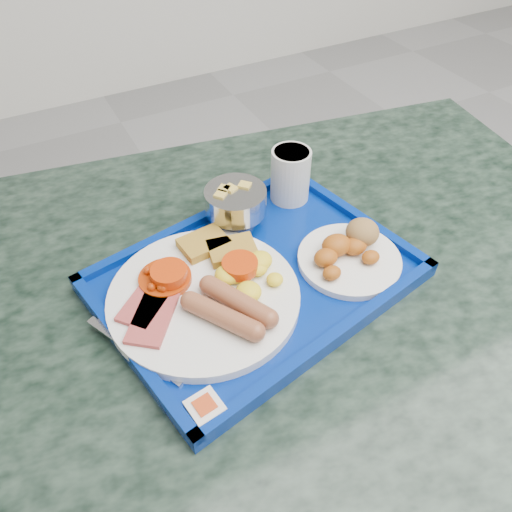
{
  "coord_description": "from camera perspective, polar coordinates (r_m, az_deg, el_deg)",
  "views": [
    {
      "loc": [
        -1.15,
        0.21,
        1.35
      ],
      "look_at": [
        -0.91,
        0.66,
        0.85
      ],
      "focal_mm": 35.0,
      "sensor_mm": 36.0,
      "label": 1
    }
  ],
  "objects": [
    {
      "name": "main_plate",
      "position": [
        0.71,
        -5.48,
        -3.97
      ],
      "size": [
        0.27,
        0.27,
        0.04
      ],
      "rotation": [
        0.0,
        0.0,
        0.41
      ],
      "color": "white",
      "rests_on": "tray"
    },
    {
      "name": "spoon",
      "position": [
        0.71,
        -11.81,
        -5.46
      ],
      "size": [
        0.08,
        0.19,
        0.01
      ],
      "rotation": [
        0.0,
        0.0,
        0.33
      ],
      "color": "#B2B1B4",
      "rests_on": "tray"
    },
    {
      "name": "tray",
      "position": [
        0.75,
        -0.0,
        -2.51
      ],
      "size": [
        0.5,
        0.41,
        0.03
      ],
      "rotation": [
        0.0,
        0.0,
        0.2
      ],
      "color": "navy",
      "rests_on": "table"
    },
    {
      "name": "knife",
      "position": [
        0.68,
        -13.79,
        -10.38
      ],
      "size": [
        0.08,
        0.16,
        0.0
      ],
      "primitive_type": "cube",
      "rotation": [
        0.0,
        0.0,
        0.45
      ],
      "color": "#B2B1B4",
      "rests_on": "tray"
    },
    {
      "name": "table",
      "position": [
        0.91,
        -0.45,
        -12.39
      ],
      "size": [
        1.39,
        1.04,
        0.79
      ],
      "rotation": [
        0.0,
        0.0,
        -0.16
      ],
      "color": "gray",
      "rests_on": "floor"
    },
    {
      "name": "juice_cup",
      "position": [
        0.86,
        3.96,
        9.37
      ],
      "size": [
        0.07,
        0.07,
        0.09
      ],
      "color": "silver",
      "rests_on": "tray"
    },
    {
      "name": "bread_plate",
      "position": [
        0.77,
        10.66,
        0.48
      ],
      "size": [
        0.16,
        0.16,
        0.05
      ],
      "rotation": [
        0.0,
        0.0,
        0.04
      ],
      "color": "white",
      "rests_on": "tray"
    },
    {
      "name": "fruit_bowl",
      "position": [
        0.8,
        -2.36,
        6.21
      ],
      "size": [
        0.1,
        0.1,
        0.07
      ],
      "color": "#B2B1B4",
      "rests_on": "tray"
    },
    {
      "name": "jam_packet",
      "position": [
        0.61,
        -5.85,
        -16.88
      ],
      "size": [
        0.04,
        0.04,
        0.02
      ],
      "rotation": [
        0.0,
        0.0,
        0.14
      ],
      "color": "white",
      "rests_on": "tray"
    }
  ]
}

